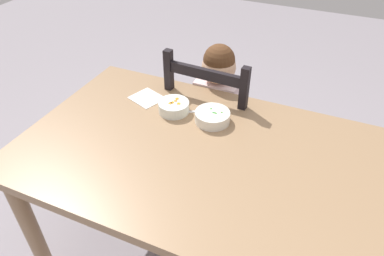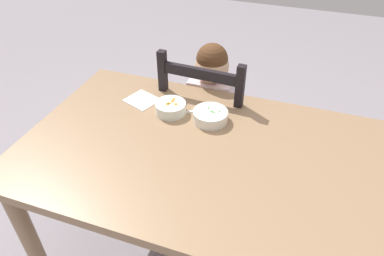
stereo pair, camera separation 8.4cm
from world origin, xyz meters
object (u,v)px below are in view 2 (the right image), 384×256
dining_table (200,168)px  spoon (182,113)px  child_figure (209,103)px  dining_chair (208,129)px  bowl_of_carrots (171,107)px  bowl_of_peas (210,116)px

dining_table → spoon: 0.28m
child_figure → spoon: child_figure is taller
spoon → child_figure: bearing=81.4°
dining_chair → spoon: 0.41m
bowl_of_carrots → spoon: (0.05, 0.01, -0.02)m
dining_table → spoon: spoon is taller
bowl_of_carrots → dining_table: bearing=-43.7°
child_figure → spoon: size_ratio=7.53×
dining_table → bowl_of_peas: size_ratio=9.46×
child_figure → dining_chair: bearing=126.2°
bowl_of_peas → spoon: bowl_of_peas is taller
dining_table → bowl_of_peas: bowl_of_peas is taller
child_figure → bowl_of_peas: 0.34m
bowl_of_peas → spoon: 0.14m
dining_table → child_figure: size_ratio=1.53×
spoon → dining_chair: bearing=82.0°
dining_chair → child_figure: 0.17m
dining_table → dining_chair: bearing=103.3°
dining_chair → bowl_of_peas: (0.09, -0.30, 0.32)m
dining_table → bowl_of_carrots: size_ratio=10.43×
dining_table → child_figure: (-0.11, 0.49, -0.02)m
dining_chair → dining_table: bearing=-76.7°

